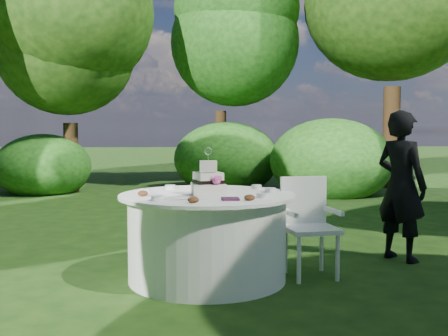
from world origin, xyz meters
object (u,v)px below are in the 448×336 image
(guest, at_px, (401,186))
(table, at_px, (207,236))
(napkins, at_px, (230,199))
(chair, at_px, (308,219))
(cake, at_px, (208,182))

(guest, xyz_separation_m, table, (-2.01, -0.55, -0.38))
(napkins, height_order, table, napkins)
(napkins, height_order, chair, chair)
(cake, xyz_separation_m, chair, (0.92, 0.12, -0.36))
(guest, distance_m, cake, 2.09)
(table, xyz_separation_m, cake, (0.01, -0.04, 0.50))
(guest, bearing_deg, cake, 75.72)
(napkins, relative_size, table, 0.09)
(napkins, bearing_deg, guest, 27.98)
(guest, height_order, cake, guest)
(table, distance_m, chair, 0.94)
(napkins, height_order, cake, cake)
(chair, bearing_deg, cake, -172.49)
(cake, distance_m, chair, 1.00)
(napkins, xyz_separation_m, chair, (0.76, 0.51, -0.26))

